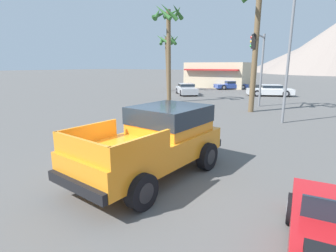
{
  "coord_description": "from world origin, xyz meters",
  "views": [
    {
      "loc": [
        4.12,
        -5.62,
        3.16
      ],
      "look_at": [
        -0.07,
        1.17,
        1.3
      ],
      "focal_mm": 28.0,
      "sensor_mm": 36.0,
      "label": 1
    }
  ],
  "objects_px": {
    "traffic_light_main": "(258,56)",
    "palm_tree_leaning": "(258,12)",
    "parked_car_white": "(270,90)",
    "parked_car_blue": "(231,85)",
    "palm_tree_tall": "(168,30)",
    "street_lamp_post": "(292,29)",
    "orange_pickup_truck": "(157,137)",
    "palm_tree_short": "(168,48)",
    "parked_car_silver": "(186,89)"
  },
  "relations": [
    {
      "from": "orange_pickup_truck",
      "to": "traffic_light_main",
      "type": "bearing_deg",
      "value": 98.1
    },
    {
      "from": "palm_tree_tall",
      "to": "palm_tree_leaning",
      "type": "relative_size",
      "value": 0.92
    },
    {
      "from": "parked_car_blue",
      "to": "palm_tree_short",
      "type": "bearing_deg",
      "value": 96.27
    },
    {
      "from": "palm_tree_leaning",
      "to": "orange_pickup_truck",
      "type": "bearing_deg",
      "value": -88.31
    },
    {
      "from": "orange_pickup_truck",
      "to": "palm_tree_short",
      "type": "height_order",
      "value": "palm_tree_short"
    },
    {
      "from": "orange_pickup_truck",
      "to": "parked_car_silver",
      "type": "distance_m",
      "value": 21.49
    },
    {
      "from": "parked_car_white",
      "to": "parked_car_blue",
      "type": "distance_m",
      "value": 8.27
    },
    {
      "from": "palm_tree_tall",
      "to": "orange_pickup_truck",
      "type": "bearing_deg",
      "value": -59.5
    },
    {
      "from": "traffic_light_main",
      "to": "palm_tree_tall",
      "type": "relative_size",
      "value": 0.68
    },
    {
      "from": "parked_car_silver",
      "to": "traffic_light_main",
      "type": "relative_size",
      "value": 0.81
    },
    {
      "from": "street_lamp_post",
      "to": "palm_tree_leaning",
      "type": "xyz_separation_m",
      "value": [
        -2.44,
        2.75,
        1.47
      ]
    },
    {
      "from": "traffic_light_main",
      "to": "orange_pickup_truck",
      "type": "bearing_deg",
      "value": 2.02
    },
    {
      "from": "street_lamp_post",
      "to": "parked_car_blue",
      "type": "bearing_deg",
      "value": 116.03
    },
    {
      "from": "orange_pickup_truck",
      "to": "parked_car_blue",
      "type": "distance_m",
      "value": 29.34
    },
    {
      "from": "palm_tree_tall",
      "to": "palm_tree_leaning",
      "type": "height_order",
      "value": "palm_tree_leaning"
    },
    {
      "from": "traffic_light_main",
      "to": "palm_tree_leaning",
      "type": "distance_m",
      "value": 3.08
    },
    {
      "from": "parked_car_silver",
      "to": "street_lamp_post",
      "type": "xyz_separation_m",
      "value": [
        11.31,
        -9.98,
        4.38
      ]
    },
    {
      "from": "parked_car_blue",
      "to": "palm_tree_short",
      "type": "relative_size",
      "value": 0.64
    },
    {
      "from": "parked_car_white",
      "to": "palm_tree_short",
      "type": "xyz_separation_m",
      "value": [
        -12.02,
        -0.9,
        4.51
      ]
    },
    {
      "from": "orange_pickup_truck",
      "to": "traffic_light_main",
      "type": "relative_size",
      "value": 0.95
    },
    {
      "from": "parked_car_silver",
      "to": "traffic_light_main",
      "type": "bearing_deg",
      "value": 108.17
    },
    {
      "from": "palm_tree_short",
      "to": "parked_car_blue",
      "type": "bearing_deg",
      "value": 47.6
    },
    {
      "from": "palm_tree_short",
      "to": "orange_pickup_truck",
      "type": "bearing_deg",
      "value": -58.95
    },
    {
      "from": "palm_tree_tall",
      "to": "parked_car_silver",
      "type": "bearing_deg",
      "value": 103.08
    },
    {
      "from": "orange_pickup_truck",
      "to": "palm_tree_tall",
      "type": "bearing_deg",
      "value": 126.57
    },
    {
      "from": "orange_pickup_truck",
      "to": "palm_tree_leaning",
      "type": "xyz_separation_m",
      "value": [
        -0.36,
        12.17,
        5.35
      ]
    },
    {
      "from": "street_lamp_post",
      "to": "parked_car_white",
      "type": "bearing_deg",
      "value": 103.63
    },
    {
      "from": "palm_tree_tall",
      "to": "street_lamp_post",
      "type": "bearing_deg",
      "value": -21.2
    },
    {
      "from": "palm_tree_short",
      "to": "parked_car_white",
      "type": "bearing_deg",
      "value": 4.27
    },
    {
      "from": "parked_car_blue",
      "to": "palm_tree_leaning",
      "type": "distance_m",
      "value": 18.61
    },
    {
      "from": "parked_car_silver",
      "to": "parked_car_blue",
      "type": "relative_size",
      "value": 1.0
    },
    {
      "from": "traffic_light_main",
      "to": "palm_tree_tall",
      "type": "xyz_separation_m",
      "value": [
        -7.32,
        -0.43,
        2.17
      ]
    },
    {
      "from": "parked_car_silver",
      "to": "street_lamp_post",
      "type": "relative_size",
      "value": 0.52
    },
    {
      "from": "orange_pickup_truck",
      "to": "palm_tree_short",
      "type": "distance_m",
      "value": 25.87
    },
    {
      "from": "palm_tree_short",
      "to": "palm_tree_tall",
      "type": "bearing_deg",
      "value": -58.13
    },
    {
      "from": "parked_car_silver",
      "to": "parked_car_blue",
      "type": "xyz_separation_m",
      "value": [
        2.03,
        9.03,
        -0.04
      ]
    },
    {
      "from": "palm_tree_tall",
      "to": "parked_car_blue",
      "type": "bearing_deg",
      "value": 87.74
    },
    {
      "from": "orange_pickup_truck",
      "to": "traffic_light_main",
      "type": "distance_m",
      "value": 13.95
    },
    {
      "from": "parked_car_blue",
      "to": "orange_pickup_truck",
      "type": "bearing_deg",
      "value": 152.89
    },
    {
      "from": "parked_car_white",
      "to": "parked_car_blue",
      "type": "xyz_separation_m",
      "value": [
        -6.04,
        5.64,
        -0.03
      ]
    },
    {
      "from": "street_lamp_post",
      "to": "palm_tree_tall",
      "type": "xyz_separation_m",
      "value": [
        -9.89,
        3.84,
        0.95
      ]
    },
    {
      "from": "orange_pickup_truck",
      "to": "palm_tree_short",
      "type": "xyz_separation_m",
      "value": [
        -13.18,
        21.89,
        4.01
      ]
    },
    {
      "from": "parked_car_white",
      "to": "traffic_light_main",
      "type": "distance_m",
      "value": 9.67
    },
    {
      "from": "traffic_light_main",
      "to": "street_lamp_post",
      "type": "height_order",
      "value": "street_lamp_post"
    },
    {
      "from": "parked_car_white",
      "to": "street_lamp_post",
      "type": "height_order",
      "value": "street_lamp_post"
    },
    {
      "from": "orange_pickup_truck",
      "to": "palm_tree_leaning",
      "type": "bearing_deg",
      "value": 97.76
    },
    {
      "from": "traffic_light_main",
      "to": "palm_tree_leaning",
      "type": "xyz_separation_m",
      "value": [
        0.12,
        -1.51,
        2.68
      ]
    },
    {
      "from": "parked_car_blue",
      "to": "traffic_light_main",
      "type": "relative_size",
      "value": 0.8
    },
    {
      "from": "parked_car_blue",
      "to": "palm_tree_short",
      "type": "height_order",
      "value": "palm_tree_short"
    },
    {
      "from": "orange_pickup_truck",
      "to": "parked_car_blue",
      "type": "relative_size",
      "value": 1.19
    }
  ]
}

